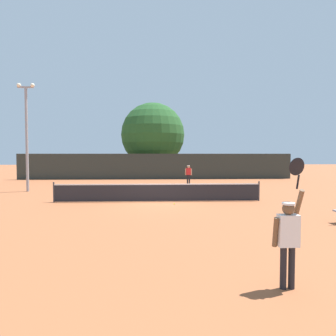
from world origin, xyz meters
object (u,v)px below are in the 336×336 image
(parked_car_near, at_px, (87,169))
(parked_car_far, at_px, (210,169))
(player_serving, at_px, (288,232))
(light_pole, at_px, (27,130))
(parked_car_mid, at_px, (176,168))
(player_receiving, at_px, (188,173))
(large_tree, at_px, (153,135))
(tennis_ball, at_px, (174,204))

(parked_car_near, xyz_separation_m, parked_car_far, (15.04, -2.10, 0.00))
(player_serving, height_order, parked_car_far, player_serving)
(player_serving, bearing_deg, light_pole, 125.56)
(parked_car_mid, bearing_deg, player_receiving, -84.61)
(parked_car_far, bearing_deg, light_pole, -128.87)
(player_serving, height_order, parked_car_near, player_serving)
(player_serving, bearing_deg, large_tree, 95.12)
(tennis_ball, distance_m, parked_car_far, 21.69)
(large_tree, height_order, parked_car_near, large_tree)
(large_tree, height_order, parked_car_mid, large_tree)
(light_pole, height_order, parked_car_near, light_pole)
(player_receiving, xyz_separation_m, large_tree, (-3.08, 9.73, 3.86))
(tennis_ball, height_order, light_pole, light_pole)
(tennis_ball, relative_size, light_pole, 0.01)
(large_tree, bearing_deg, player_receiving, -72.43)
(light_pole, height_order, large_tree, large_tree)
(parked_car_mid, bearing_deg, light_pole, -117.19)
(player_serving, distance_m, player_receiving, 20.35)
(light_pole, distance_m, parked_car_mid, 21.88)
(player_receiving, relative_size, parked_car_near, 0.36)
(light_pole, bearing_deg, parked_car_far, 44.45)
(parked_car_near, bearing_deg, player_receiving, -39.79)
(player_receiving, relative_size, parked_car_mid, 0.37)
(player_serving, bearing_deg, parked_car_far, 82.34)
(player_receiving, bearing_deg, player_serving, 88.91)
(player_receiving, xyz_separation_m, parked_car_far, (3.74, 10.36, -0.19))
(player_serving, relative_size, tennis_ball, 36.43)
(player_receiving, distance_m, parked_car_mid, 13.65)
(large_tree, xyz_separation_m, parked_car_near, (-8.22, 2.73, -4.05))
(player_serving, distance_m, light_pole, 19.51)
(player_receiving, relative_size, tennis_ball, 23.45)
(tennis_ball, distance_m, parked_car_mid, 24.29)
(player_receiving, height_order, large_tree, large_tree)
(parked_car_mid, bearing_deg, player_serving, -85.62)
(light_pole, height_order, parked_car_mid, light_pole)
(parked_car_near, bearing_deg, player_serving, -63.58)
(parked_car_mid, bearing_deg, parked_car_far, -35.47)
(player_receiving, bearing_deg, large_tree, -72.43)
(player_receiving, xyz_separation_m, tennis_ball, (-1.91, -10.56, -0.94))
(light_pole, relative_size, parked_car_far, 1.67)
(parked_car_far, bearing_deg, large_tree, -168.07)
(light_pole, bearing_deg, parked_car_near, 89.04)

